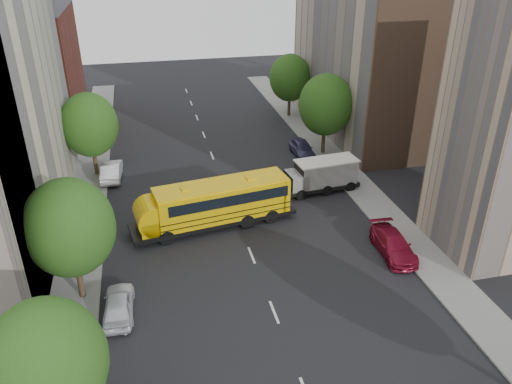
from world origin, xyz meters
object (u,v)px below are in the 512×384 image
object	(u,v)px
parked_car_1	(112,171)
parked_car_3	(393,245)
parked_car_0	(119,304)
street_tree_0	(47,363)
street_tree_4	(326,105)
street_tree_1	(70,228)
parked_car_4	(302,148)
street_tree_5	(290,78)
school_bus	(212,203)
street_tree_2	(89,125)
safari_truck	(321,175)

from	to	relation	value
parked_car_1	parked_car_3	size ratio (longest dim) A/B	0.93
parked_car_0	parked_car_3	bearing A→B (deg)	-171.04
street_tree_0	parked_car_3	distance (m)	23.19
street_tree_0	street_tree_4	xyz separation A→B (m)	(22.00, 28.00, 0.43)
street_tree_1	parked_car_1	size ratio (longest dim) A/B	1.70
parked_car_4	parked_car_0	bearing A→B (deg)	-130.54
parked_car_3	parked_car_0	bearing A→B (deg)	-169.87
street_tree_0	street_tree_5	world-z (taller)	street_tree_5
street_tree_1	parked_car_1	xyz separation A→B (m)	(1.40, 16.84, -4.19)
street_tree_4	street_tree_5	bearing A→B (deg)	90.00
street_tree_1	street_tree_4	distance (m)	28.43
parked_car_4	street_tree_0	bearing A→B (deg)	-124.59
street_tree_0	school_bus	world-z (taller)	street_tree_0
street_tree_2	school_bus	bearing A→B (deg)	-51.87
street_tree_2	street_tree_1	bearing A→B (deg)	-90.00
street_tree_4	school_bus	size ratio (longest dim) A/B	0.63
street_tree_5	parked_car_4	xyz separation A→B (m)	(-2.20, -11.99, -3.94)
street_tree_2	street_tree_4	world-z (taller)	street_tree_4
parked_car_4	street_tree_5	bearing A→B (deg)	80.26
parked_car_1	street_tree_1	bearing A→B (deg)	88.46
street_tree_0	safari_truck	size ratio (longest dim) A/B	1.09
street_tree_4	parked_car_1	size ratio (longest dim) A/B	1.75
school_bus	parked_car_4	xyz separation A→B (m)	(10.81, 11.47, -1.20)
parked_car_1	parked_car_3	xyz separation A→B (m)	(19.16, -16.85, -0.04)
street_tree_5	parked_car_1	bearing A→B (deg)	-147.43
street_tree_4	parked_car_1	xyz separation A→B (m)	(-20.60, -1.16, -4.31)
street_tree_1	parked_car_4	world-z (taller)	street_tree_1
school_bus	parked_car_0	world-z (taller)	school_bus
street_tree_0	safari_truck	world-z (taller)	street_tree_0
parked_car_3	street_tree_1	bearing A→B (deg)	-176.37
street_tree_2	street_tree_0	bearing A→B (deg)	-90.00
street_tree_0	parked_car_0	distance (m)	9.10
street_tree_5	street_tree_1	bearing A→B (deg)	-126.25
street_tree_1	parked_car_1	bearing A→B (deg)	85.25
street_tree_0	parked_car_0	xyz separation A→B (m)	(2.20, 7.91, -3.93)
street_tree_0	parked_car_4	bearing A→B (deg)	54.75
parked_car_0	parked_car_3	distance (m)	18.48
street_tree_2	parked_car_1	xyz separation A→B (m)	(1.40, -1.16, -4.06)
street_tree_0	parked_car_1	size ratio (longest dim) A/B	1.60
street_tree_0	parked_car_1	world-z (taller)	street_tree_0
street_tree_4	street_tree_5	world-z (taller)	street_tree_4
safari_truck	street_tree_0	bearing A→B (deg)	-138.88
street_tree_5	parked_car_4	distance (m)	12.81
parked_car_3	parked_car_4	xyz separation A→B (m)	(-0.76, 18.02, 0.04)
parked_car_1	parked_car_4	distance (m)	18.44
street_tree_4	parked_car_3	xyz separation A→B (m)	(-1.44, -18.00, -4.35)
street_tree_1	parked_car_0	world-z (taller)	street_tree_1
street_tree_1	street_tree_5	bearing A→B (deg)	53.75
school_bus	parked_car_3	world-z (taller)	school_bus
street_tree_1	street_tree_4	world-z (taller)	street_tree_4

